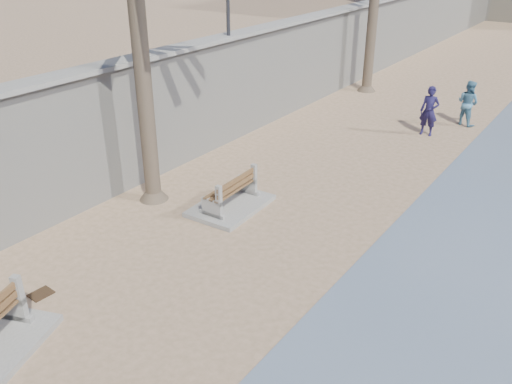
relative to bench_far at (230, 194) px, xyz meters
The scene contains 6 objects.
seawall 12.66m from the bench_far, 105.10° to the left, with size 0.45×70.00×3.50m, color gray.
wall_cap 12.98m from the bench_far, 105.10° to the left, with size 0.80×70.00×0.12m, color gray.
bench_far is the anchor object (origin of this frame).
person_a 8.97m from the bench_far, 74.92° to the left, with size 0.74×0.50×2.04m, color #19153B.
person_b 11.06m from the bench_far, 73.52° to the left, with size 0.91×0.71×1.89m, color teal.
debris_d 5.36m from the bench_far, 99.11° to the right, with size 0.44×0.35×0.03m, color #382616.
Camera 1 is at (6.03, -2.31, 6.73)m, focal length 38.00 mm.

